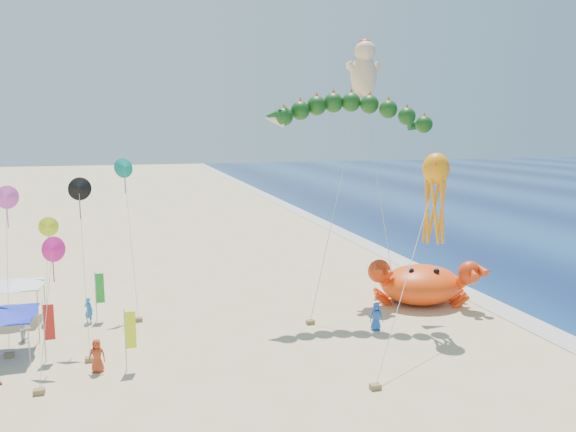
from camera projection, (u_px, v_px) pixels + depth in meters
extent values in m
plane|color=#D1B784|center=(327.00, 322.00, 35.20)|extent=(320.00, 320.00, 0.00)
plane|color=silver|center=(492.00, 305.00, 38.45)|extent=(320.00, 320.00, 0.00)
ellipsoid|color=#FF450D|center=(421.00, 284.00, 38.72)|extent=(6.81, 6.23, 2.66)
sphere|color=red|center=(389.00, 275.00, 36.67)|extent=(1.58, 1.58, 1.58)
sphere|color=black|center=(417.00, 272.00, 37.42)|extent=(0.41, 0.41, 0.41)
sphere|color=red|center=(469.00, 269.00, 38.28)|extent=(1.58, 1.58, 1.58)
sphere|color=black|center=(439.00, 270.00, 37.88)|extent=(0.41, 0.41, 0.41)
cone|color=#103D11|center=(278.00, 115.00, 34.46)|extent=(1.48, 1.09, 1.21)
cylinder|color=#B2B2B2|center=(332.00, 222.00, 35.31)|extent=(3.56, 2.26, 12.09)
cube|color=olive|center=(310.00, 322.00, 34.73)|extent=(0.50, 0.35, 0.25)
ellipsoid|color=#FDCB9A|center=(364.00, 76.00, 40.75)|extent=(1.97, 1.62, 2.90)
sphere|color=#FDCB9A|center=(365.00, 51.00, 40.31)|extent=(1.52, 1.52, 1.52)
ellipsoid|color=red|center=(365.00, 44.00, 40.32)|extent=(0.98, 0.98, 0.69)
cylinder|color=#B2B2B2|center=(379.00, 194.00, 40.00)|extent=(0.87, 4.61, 14.48)
cube|color=olive|center=(396.00, 301.00, 39.07)|extent=(0.50, 0.35, 0.25)
ellipsoid|color=orange|center=(436.00, 169.00, 32.98)|extent=(1.61, 1.45, 1.85)
cylinder|color=#B2B2B2|center=(409.00, 270.00, 29.56)|extent=(6.85, 6.94, 9.00)
cube|color=olive|center=(375.00, 387.00, 26.07)|extent=(0.50, 0.35, 0.25)
cylinder|color=gray|center=(29.00, 344.00, 28.60)|extent=(0.06, 0.06, 2.20)
cylinder|color=gray|center=(39.00, 323.00, 31.68)|extent=(0.06, 0.06, 2.20)
cylinder|color=gray|center=(38.00, 308.00, 34.40)|extent=(0.06, 0.06, 2.20)
cylinder|color=gray|center=(44.00, 295.00, 37.13)|extent=(0.06, 0.06, 2.20)
cube|color=silver|center=(15.00, 285.00, 35.20)|extent=(3.12, 3.12, 0.08)
cone|color=silver|center=(15.00, 282.00, 35.16)|extent=(3.43, 3.43, 0.45)
cylinder|color=gray|center=(125.00, 340.00, 27.85)|extent=(0.05, 0.05, 3.20)
cube|color=#D8ED1B|center=(131.00, 330.00, 27.85)|extent=(0.50, 0.04, 1.90)
cylinder|color=gray|center=(44.00, 332.00, 28.96)|extent=(0.05, 0.05, 3.20)
cube|color=red|center=(49.00, 322.00, 28.96)|extent=(0.50, 0.04, 1.90)
cylinder|color=gray|center=(96.00, 296.00, 35.11)|extent=(0.05, 0.05, 3.20)
cube|color=green|center=(100.00, 288.00, 35.11)|extent=(0.50, 0.04, 1.90)
imported|color=#B23C1C|center=(97.00, 356.00, 27.83)|extent=(0.93, 0.71, 1.70)
imported|color=white|center=(25.00, 326.00, 32.03)|extent=(0.72, 0.87, 1.63)
imported|color=blue|center=(89.00, 310.00, 34.85)|extent=(0.71, 0.67, 1.63)
imported|color=blue|center=(376.00, 316.00, 33.62)|extent=(0.90, 0.66, 1.69)
cone|color=#EF4FC7|center=(6.00, 197.00, 30.66)|extent=(1.30, 0.51, 1.32)
cylinder|color=#B2B2B2|center=(11.00, 277.00, 29.94)|extent=(0.55, 3.04, 8.05)
cube|color=olive|center=(17.00, 359.00, 29.22)|extent=(0.50, 0.35, 0.25)
cone|color=black|center=(79.00, 189.00, 30.98)|extent=(1.30, 0.51, 1.32)
cylinder|color=#B2B2B2|center=(86.00, 271.00, 30.29)|extent=(0.55, 3.04, 8.47)
cube|color=olive|center=(94.00, 356.00, 29.60)|extent=(0.50, 0.35, 0.25)
cone|color=#EB1A8C|center=(52.00, 249.00, 28.18)|extent=(1.30, 0.51, 1.32)
cylinder|color=#B2B2B2|center=(58.00, 315.00, 27.29)|extent=(0.55, 3.04, 5.76)
cube|color=olive|center=(64.00, 384.00, 26.38)|extent=(0.50, 0.35, 0.25)
cone|color=#D0EA1A|center=(48.00, 227.00, 37.02)|extent=(1.30, 0.51, 1.32)
cylinder|color=#B2B2B2|center=(52.00, 273.00, 36.09)|extent=(0.55, 3.04, 5.35)
cube|color=olive|center=(56.00, 320.00, 35.16)|extent=(0.50, 0.35, 0.25)
cone|color=#0D8F78|center=(124.00, 168.00, 36.29)|extent=(1.30, 0.51, 1.32)
cylinder|color=#B2B2B2|center=(132.00, 243.00, 35.67)|extent=(0.55, 3.04, 9.24)
cube|color=olive|center=(139.00, 320.00, 35.03)|extent=(0.50, 0.35, 0.25)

